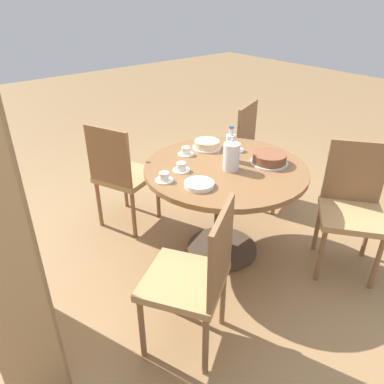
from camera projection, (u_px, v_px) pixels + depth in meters
ground_plane at (222, 250)px, 2.96m from camera, size 14.00×14.00×0.00m
dining_table at (225, 188)px, 2.69m from camera, size 1.14×1.14×0.73m
chair_a at (259, 152)px, 3.42m from camera, size 0.54×0.54×0.92m
chair_b at (122, 173)px, 3.04m from camera, size 0.55×0.55×0.92m
chair_c at (195, 277)px, 1.97m from camera, size 0.58×0.58×0.92m
chair_d at (352, 206)px, 2.60m from camera, size 0.59×0.59×0.92m
coffee_pot at (231, 156)px, 2.52m from camera, size 0.11×0.11×0.22m
water_bottle at (230, 147)px, 2.65m from camera, size 0.07×0.07×0.25m
cake_main at (269, 159)px, 2.63m from camera, size 0.27×0.27×0.07m
cake_second at (207, 145)px, 2.88m from camera, size 0.22×0.22×0.06m
cup_a at (236, 148)px, 2.84m from camera, size 0.12×0.12×0.06m
cup_b at (164, 178)px, 2.40m from camera, size 0.12×0.12×0.06m
cup_c at (181, 168)px, 2.54m from camera, size 0.12×0.12×0.06m
cup_d at (186, 152)px, 2.77m from camera, size 0.12×0.12×0.06m
plate_stack at (199, 184)px, 2.34m from camera, size 0.19×0.19×0.03m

